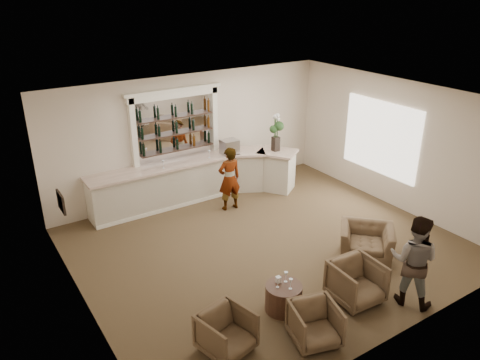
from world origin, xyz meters
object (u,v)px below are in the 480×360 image
Objects in this scene: sommelier at (229,179)px; guest at (414,261)px; armchair_right at (356,282)px; armchair_far at (366,243)px; armchair_left at (226,332)px; armchair_center at (315,324)px; espresso_machine at (230,147)px; bar_counter at (197,180)px; flower_vase at (276,130)px; cocktail_table at (283,297)px.

sommelier is 0.95× the size of guest.
armchair_right is (-0.79, 0.56, -0.48)m from guest.
armchair_left is at bearing -123.87° from armchair_far.
sommelier is 2.21× the size of armchair_center.
armchair_center is 0.87× the size of armchair_right.
armchair_right is at bearing 94.30° from sommelier.
guest is 5.95m from espresso_machine.
armchair_right is at bearing 26.67° from guest.
bar_counter reaches higher than armchair_far.
sommelier is 4.52m from armchair_right.
armchair_far is 4.59m from espresso_machine.
bar_counter is 1.07m from sommelier.
sommelier is 5.11m from armchair_left.
armchair_left is 6.20m from espresso_machine.
armchair_left is 0.74× the size of flower_vase.
armchair_far is at bearing 113.64° from sommelier.
bar_counter reaches higher than armchair_right.
flower_vase is at bearing 75.29° from armchair_center.
armchair_left is (-2.72, -4.29, -0.48)m from sommelier.
cocktail_table is at bearing -125.10° from armchair_far.
sommelier is 5.10m from guest.
armchair_right is 1.95× the size of espresso_machine.
flower_vase reaches higher than armchair_center.
armchair_far is (2.53, 0.42, 0.11)m from cocktail_table.
bar_counter is at bearing 165.96° from flower_vase.
sommelier is 1.53× the size of armchair_far.
armchair_far is (1.20, -3.56, -0.48)m from sommelier.
armchair_right is 1.57m from armchair_far.
cocktail_table is 1.39m from armchair_right.
armchair_far is (1.26, 0.94, -0.04)m from armchair_right.
bar_counter reaches higher than armchair_left.
guest is at bearing -87.67° from espresso_machine.
flower_vase is (2.19, -0.55, 1.16)m from bar_counter.
cocktail_table is 2.57m from armchair_far.
guest is 1.66× the size of flower_vase.
armchair_left is at bearing 62.57° from sommelier.
espresso_machine reaches higher than cocktail_table.
armchair_center is 1.42m from armchair_right.
armchair_far is (0.46, 1.49, -0.52)m from guest.
armchair_left reaches higher than cocktail_table.
bar_counter is 4.80m from armchair_far.
cocktail_table is at bearing 101.30° from armchair_center.
guest is at bearing -61.70° from armchair_far.
flower_vase is at bearing 54.78° from cocktail_table.
bar_counter is 1.26m from espresso_machine.
flower_vase is at bearing 127.64° from armchair_far.
armchair_far is at bearing -2.23° from armchair_left.
armchair_center is 6.32m from flower_vase.
cocktail_table is 0.38× the size of guest.
bar_counter is at bearing 79.68° from cocktail_table.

